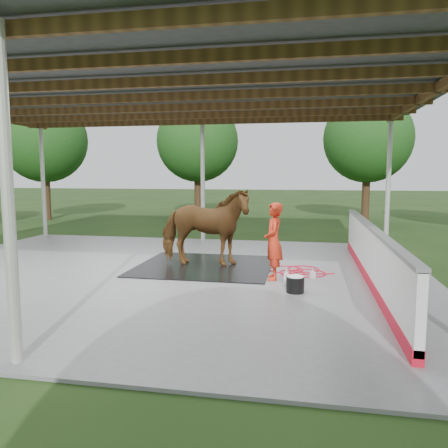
% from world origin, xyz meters
% --- Properties ---
extents(ground, '(100.00, 100.00, 0.00)m').
position_xyz_m(ground, '(0.00, 0.00, 0.00)').
color(ground, '#1E3814').
extents(concrete_slab, '(12.00, 10.00, 0.05)m').
position_xyz_m(concrete_slab, '(0.00, 0.00, 0.03)').
color(concrete_slab, slate).
rests_on(concrete_slab, ground).
extents(pavilion_structure, '(12.60, 10.60, 4.05)m').
position_xyz_m(pavilion_structure, '(0.00, -0.00, 3.97)').
color(pavilion_structure, beige).
rests_on(pavilion_structure, ground).
extents(dasher_board, '(0.16, 8.00, 1.15)m').
position_xyz_m(dasher_board, '(4.60, 0.00, 0.59)').
color(dasher_board, red).
rests_on(dasher_board, concrete_slab).
extents(tree_belt, '(28.00, 28.00, 5.80)m').
position_xyz_m(tree_belt, '(0.30, 0.90, 3.79)').
color(tree_belt, '#382314').
rests_on(tree_belt, ground).
extents(rubber_mat, '(3.13, 2.93, 0.02)m').
position_xyz_m(rubber_mat, '(0.96, 0.84, 0.06)').
color(rubber_mat, black).
rests_on(rubber_mat, concrete_slab).
extents(horse, '(2.22, 1.10, 1.83)m').
position_xyz_m(horse, '(0.96, 0.84, 0.99)').
color(horse, brown).
rests_on(horse, rubber_mat).
extents(handler, '(0.46, 0.63, 1.60)m').
position_xyz_m(handler, '(2.65, -0.13, 0.85)').
color(handler, red).
rests_on(handler, concrete_slab).
extents(wash_bucket, '(0.33, 0.33, 0.31)m').
position_xyz_m(wash_bucket, '(3.13, -1.07, 0.21)').
color(wash_bucket, black).
rests_on(wash_bucket, concrete_slab).
extents(soap_bottle_a, '(0.17, 0.17, 0.32)m').
position_xyz_m(soap_bottle_a, '(2.95, -0.55, 0.21)').
color(soap_bottle_a, silver).
rests_on(soap_bottle_a, concrete_slab).
extents(soap_bottle_b, '(0.13, 0.13, 0.20)m').
position_xyz_m(soap_bottle_b, '(3.47, 0.10, 0.15)').
color(soap_bottle_b, '#338CD8').
rests_on(soap_bottle_b, concrete_slab).
extents(hose_coil, '(1.46, 1.15, 0.02)m').
position_xyz_m(hose_coil, '(3.15, 0.69, 0.06)').
color(hose_coil, red).
rests_on(hose_coil, concrete_slab).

